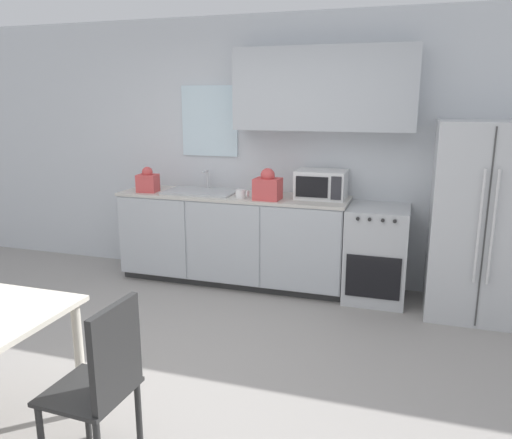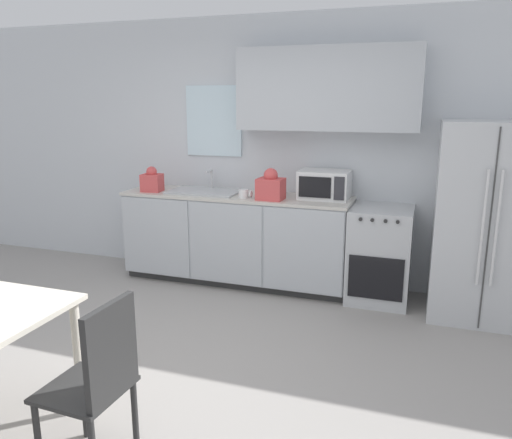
# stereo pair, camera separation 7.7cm
# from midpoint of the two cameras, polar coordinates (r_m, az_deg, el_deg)

# --- Properties ---
(ground_plane) EXTENTS (12.00, 12.00, 0.00)m
(ground_plane) POSITION_cam_midpoint_polar(r_m,az_deg,el_deg) (3.61, -9.72, -17.96)
(ground_plane) COLOR gray
(wall_back) EXTENTS (12.00, 0.38, 2.70)m
(wall_back) POSITION_cam_midpoint_polar(r_m,az_deg,el_deg) (5.17, 2.90, 8.95)
(wall_back) COLOR silver
(wall_back) RESTS_ON ground_plane
(kitchen_counter) EXTENTS (2.36, 0.60, 0.94)m
(kitchen_counter) POSITION_cam_midpoint_polar(r_m,az_deg,el_deg) (5.18, -1.87, -2.15)
(kitchen_counter) COLOR #333333
(kitchen_counter) RESTS_ON ground_plane
(oven_range) EXTENTS (0.57, 0.62, 0.90)m
(oven_range) POSITION_cam_midpoint_polar(r_m,az_deg,el_deg) (4.88, 14.38, -3.88)
(oven_range) COLOR #B7BABC
(oven_range) RESTS_ON ground_plane
(refrigerator) EXTENTS (0.82, 0.78, 1.71)m
(refrigerator) POSITION_cam_midpoint_polar(r_m,az_deg,el_deg) (4.73, 25.06, -0.21)
(refrigerator) COLOR silver
(refrigerator) RESTS_ON ground_plane
(kitchen_sink) EXTENTS (0.73, 0.45, 0.21)m
(kitchen_sink) POSITION_cam_midpoint_polar(r_m,az_deg,el_deg) (5.21, -5.45, 3.26)
(kitchen_sink) COLOR #B7BABC
(kitchen_sink) RESTS_ON kitchen_counter
(microwave) EXTENTS (0.48, 0.37, 0.27)m
(microwave) POSITION_cam_midpoint_polar(r_m,az_deg,el_deg) (4.89, 8.29, 3.98)
(microwave) COLOR silver
(microwave) RESTS_ON kitchen_counter
(coffee_mug) EXTENTS (0.13, 0.10, 0.08)m
(coffee_mug) POSITION_cam_midpoint_polar(r_m,az_deg,el_deg) (4.88, -0.89, 2.96)
(coffee_mug) COLOR white
(coffee_mug) RESTS_ON kitchen_counter
(grocery_bag_0) EXTENTS (0.22, 0.19, 0.26)m
(grocery_bag_0) POSITION_cam_midpoint_polar(r_m,az_deg,el_deg) (5.33, -11.39, 4.36)
(grocery_bag_0) COLOR #D14C4C
(grocery_bag_0) RESTS_ON kitchen_counter
(grocery_bag_1) EXTENTS (0.25, 0.22, 0.30)m
(grocery_bag_1) POSITION_cam_midpoint_polar(r_m,az_deg,el_deg) (4.79, 2.16, 3.80)
(grocery_bag_1) COLOR #D14C4C
(grocery_bag_1) RESTS_ON kitchen_counter
(dining_chair_side) EXTENTS (0.42, 0.42, 0.93)m
(dining_chair_side) POSITION_cam_midpoint_polar(r_m,az_deg,el_deg) (2.70, -16.68, -16.73)
(dining_chair_side) COLOR #282828
(dining_chair_side) RESTS_ON ground_plane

